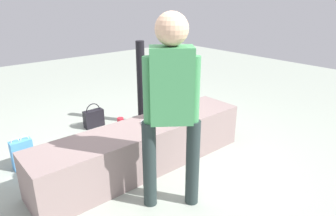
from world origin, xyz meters
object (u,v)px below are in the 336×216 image
object	(u,v)px
water_bottle_near_gift	(172,113)
adult_standing	(171,98)
child_seated	(167,98)
handbag_black_leather	(94,118)
cake_plate	(152,121)
party_cup_red	(120,122)
cake_box_white	(167,125)
gift_bag	(22,154)

from	to	relation	value
water_bottle_near_gift	adult_standing	bearing A→B (deg)	-131.44
child_seated	handbag_black_leather	world-z (taller)	child_seated
cake_plate	party_cup_red	world-z (taller)	cake_plate
party_cup_red	cake_box_white	world-z (taller)	cake_box_white
child_seated	cake_plate	world-z (taller)	child_seated
water_bottle_near_gift	cake_plate	bearing A→B (deg)	-141.12
water_bottle_near_gift	party_cup_red	xyz separation A→B (m)	(-0.67, 0.30, -0.05)
adult_standing	handbag_black_leather	world-z (taller)	adult_standing
adult_standing	cake_box_white	size ratio (longest dim) A/B	5.74
cake_box_white	handbag_black_leather	size ratio (longest dim) A/B	0.83
gift_bag	water_bottle_near_gift	distance (m)	1.97
cake_plate	adult_standing	bearing A→B (deg)	-113.92
child_seated	cake_plate	xyz separation A→B (m)	(-0.21, -0.02, -0.19)
gift_bag	water_bottle_near_gift	size ratio (longest dim) A/B	1.48
water_bottle_near_gift	gift_bag	bearing A→B (deg)	178.87
cake_box_white	handbag_black_leather	distance (m)	0.98
adult_standing	cake_plate	xyz separation A→B (m)	(0.27, 0.61, -0.46)
adult_standing	party_cup_red	bearing A→B (deg)	72.31
child_seated	water_bottle_near_gift	bearing A→B (deg)	45.43
child_seated	party_cup_red	bearing A→B (deg)	87.23
water_bottle_near_gift	cake_box_white	bearing A→B (deg)	-143.27
cake_plate	handbag_black_leather	xyz separation A→B (m)	(-0.02, 1.25, -0.36)
water_bottle_near_gift	party_cup_red	distance (m)	0.73
child_seated	cake_plate	bearing A→B (deg)	-175.21
party_cup_red	handbag_black_leather	xyz separation A→B (m)	(-0.28, 0.21, 0.07)
gift_bag	handbag_black_leather	bearing A→B (deg)	24.67
cake_box_white	adult_standing	bearing A→B (deg)	-128.78
water_bottle_near_gift	party_cup_red	size ratio (longest dim) A/B	2.02
gift_bag	cake_box_white	size ratio (longest dim) A/B	1.27
child_seated	water_bottle_near_gift	xyz separation A→B (m)	(0.72, 0.73, -0.56)
cake_plate	water_bottle_near_gift	size ratio (longest dim) A/B	0.97
child_seated	party_cup_red	world-z (taller)	child_seated
cake_plate	gift_bag	bearing A→B (deg)	143.25
handbag_black_leather	water_bottle_near_gift	bearing A→B (deg)	-28.46
cake_box_white	water_bottle_near_gift	bearing A→B (deg)	36.73
cake_plate	handbag_black_leather	bearing A→B (deg)	90.93
party_cup_red	cake_plate	bearing A→B (deg)	-103.84
child_seated	gift_bag	world-z (taller)	child_seated
cake_plate	water_bottle_near_gift	world-z (taller)	cake_plate
cake_plate	cake_box_white	size ratio (longest dim) A/B	0.83
party_cup_red	cake_box_white	size ratio (longest dim) A/B	0.42
child_seated	cake_box_white	size ratio (longest dim) A/B	1.79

